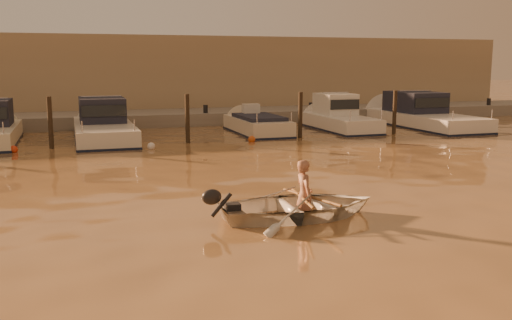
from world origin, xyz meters
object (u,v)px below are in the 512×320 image
object	(u,v)px
moored_boat_2	(103,125)
moored_boat_5	(423,114)
waterfront_building	(148,77)
dinghy	(300,206)
person	(304,195)
moored_boat_3	(257,128)
moored_boat_4	(340,117)

from	to	relation	value
moored_boat_2	moored_boat_5	world-z (taller)	same
moored_boat_5	waterfront_building	bearing A→B (deg)	138.76
dinghy	waterfront_building	bearing A→B (deg)	-0.07
person	moored_boat_3	distance (m)	14.74
person	moored_boat_5	world-z (taller)	moored_boat_5
moored_boat_4	dinghy	bearing A→B (deg)	-119.30
moored_boat_2	moored_boat_4	distance (m)	11.23
moored_boat_2	moored_boat_5	distance (m)	15.97
moored_boat_4	moored_boat_3	bearing A→B (deg)	180.00
waterfront_building	moored_boat_5	bearing A→B (deg)	-41.24
moored_boat_3	waterfront_building	distance (m)	11.76
person	moored_boat_5	size ratio (longest dim) A/B	0.18
dinghy	moored_boat_4	xyz separation A→B (m)	(8.01, 14.28, 0.39)
moored_boat_5	waterfront_building	world-z (taller)	waterfront_building
dinghy	moored_boat_2	bearing A→B (deg)	13.10
moored_boat_2	dinghy	bearing A→B (deg)	-77.29
waterfront_building	person	bearing A→B (deg)	-90.24
person	moored_boat_5	distance (m)	19.08
person	moored_boat_4	xyz separation A→B (m)	(7.91, 14.28, 0.16)
moored_boat_2	moored_boat_5	bearing A→B (deg)	0.00
moored_boat_3	moored_boat_5	world-z (taller)	moored_boat_5
person	moored_boat_4	size ratio (longest dim) A/B	0.25
dinghy	moored_boat_4	bearing A→B (deg)	-28.91
moored_boat_5	moored_boat_3	bearing A→B (deg)	180.00
dinghy	person	size ratio (longest dim) A/B	2.22
moored_boat_3	moored_boat_5	bearing A→B (deg)	0.00
dinghy	moored_boat_2	size ratio (longest dim) A/B	0.43
person	moored_boat_2	world-z (taller)	moored_boat_2
person	waterfront_building	xyz separation A→B (m)	(0.11, 25.28, 1.93)
moored_boat_3	moored_boat_4	distance (m)	4.29
moored_boat_4	waterfront_building	size ratio (longest dim) A/B	0.13
moored_boat_2	moored_boat_3	bearing A→B (deg)	0.00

